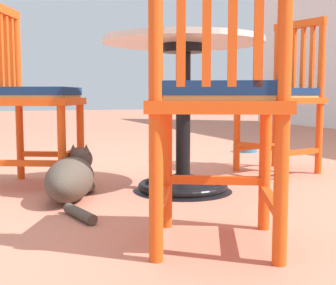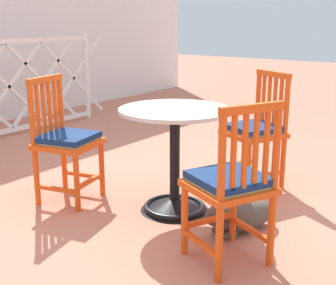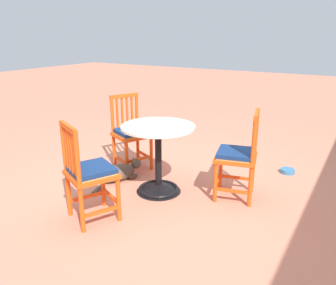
# 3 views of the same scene
# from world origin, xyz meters

# --- Properties ---
(ground_plane) EXTENTS (24.00, 24.00, 0.00)m
(ground_plane) POSITION_xyz_m (0.00, 0.00, 0.00)
(ground_plane) COLOR #C6755B
(cafe_table) EXTENTS (0.76, 0.76, 0.73)m
(cafe_table) POSITION_xyz_m (-0.01, 0.09, 0.28)
(cafe_table) COLOR black
(cafe_table) RESTS_ON ground_plane
(orange_chair_facing_out) EXTENTS (0.49, 0.49, 0.91)m
(orange_chair_facing_out) POSITION_xyz_m (-0.31, 0.85, 0.45)
(orange_chair_facing_out) COLOR #E04C14
(orange_chair_facing_out) RESTS_ON ground_plane
(orange_chair_tucked_in) EXTENTS (0.53, 0.53, 0.91)m
(orange_chair_tucked_in) POSITION_xyz_m (-0.41, -0.57, 0.45)
(orange_chair_tucked_in) COLOR #E04C14
(orange_chair_tucked_in) RESTS_ON ground_plane
(orange_chair_near_fence) EXTENTS (0.53, 0.53, 0.91)m
(orange_chair_near_fence) POSITION_xyz_m (0.78, -0.13, 0.45)
(orange_chair_near_fence) COLOR #E04C14
(orange_chair_near_fence) RESTS_ON ground_plane
(tabby_cat) EXTENTS (0.74, 0.34, 0.23)m
(tabby_cat) POSITION_xyz_m (-0.03, -0.44, 0.10)
(tabby_cat) COLOR #4C4238
(tabby_cat) RESTS_ON ground_plane
(pet_water_bowl) EXTENTS (0.17, 0.17, 0.05)m
(pet_water_bowl) POSITION_xyz_m (-1.24, 1.16, 0.03)
(pet_water_bowl) COLOR teal
(pet_water_bowl) RESTS_ON ground_plane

